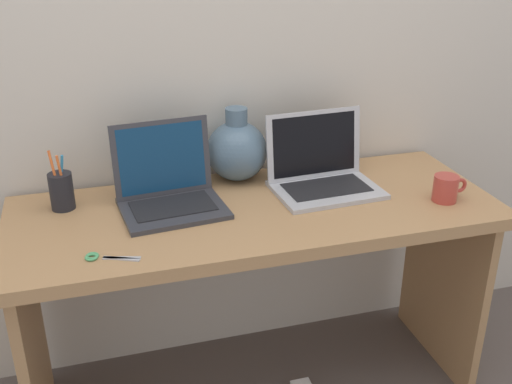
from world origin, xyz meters
The scene contains 8 objects.
back_wall centered at (0.00, 0.33, 1.20)m, with size 4.40×0.04×2.40m, color beige.
desk centered at (0.00, 0.00, 0.57)m, with size 1.51×0.58×0.72m.
laptop_left centered at (-0.26, 0.09, 0.79)m, with size 0.33×0.28×0.25m.
laptop_right centered at (0.25, 0.09, 0.79)m, with size 0.35×0.27×0.24m.
green_vase centered at (0.00, 0.23, 0.83)m, with size 0.20×0.20×0.25m.
coffee_mug centered at (0.59, -0.12, 0.77)m, with size 0.11×0.08×0.08m.
pen_cup centered at (-0.57, 0.15, 0.78)m, with size 0.07×0.07×0.19m.
scissors centered at (-0.48, -0.19, 0.73)m, with size 0.14×0.08×0.01m.
Camera 1 is at (-0.47, -1.64, 1.55)m, focal length 42.91 mm.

